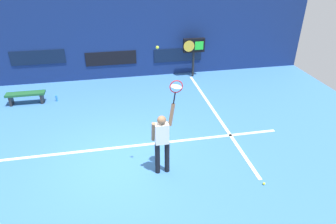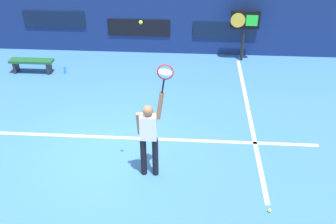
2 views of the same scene
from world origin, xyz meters
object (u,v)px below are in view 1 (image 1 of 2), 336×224
(tennis_ball, at_px, (157,47))
(court_bench, at_px, (26,95))
(tennis_racket, at_px, (176,88))
(water_bottle, at_px, (57,98))
(spare_ball, at_px, (264,184))
(scoreboard_clock, at_px, (194,47))
(tennis_player, at_px, (162,140))

(tennis_ball, distance_m, court_bench, 7.13)
(tennis_racket, height_order, court_bench, tennis_racket)
(court_bench, bearing_deg, tennis_racket, -45.86)
(water_bottle, bearing_deg, spare_ball, -45.56)
(water_bottle, height_order, spare_ball, water_bottle)
(tennis_ball, distance_m, scoreboard_clock, 7.13)
(tennis_player, relative_size, tennis_ball, 29.27)
(tennis_player, height_order, spare_ball, tennis_player)
(tennis_player, height_order, scoreboard_clock, tennis_player)
(tennis_racket, distance_m, spare_ball, 3.28)
(tennis_racket, bearing_deg, tennis_player, 179.28)
(tennis_racket, relative_size, court_bench, 0.44)
(tennis_player, distance_m, tennis_ball, 2.35)
(tennis_ball, relative_size, scoreboard_clock, 0.04)
(tennis_racket, xyz_separation_m, spare_ball, (2.07, -0.97, -2.36))
(water_bottle, xyz_separation_m, spare_ball, (5.69, -5.80, -0.09))
(scoreboard_clock, height_order, court_bench, scoreboard_clock)
(scoreboard_clock, xyz_separation_m, court_bench, (-6.87, -1.49, -1.02))
(tennis_ball, bearing_deg, court_bench, 131.41)
(tennis_racket, bearing_deg, court_bench, 134.14)
(tennis_player, height_order, tennis_ball, tennis_ball)
(court_bench, relative_size, spare_ball, 20.59)
(tennis_racket, distance_m, tennis_ball, 1.06)
(court_bench, bearing_deg, water_bottle, 0.00)
(tennis_racket, height_order, tennis_ball, tennis_ball)
(tennis_ball, xyz_separation_m, court_bench, (-4.27, 4.85, -3.03))
(tennis_player, bearing_deg, tennis_racket, -0.72)
(court_bench, bearing_deg, scoreboard_clock, 12.23)
(tennis_ball, bearing_deg, spare_ball, -21.08)
(spare_ball, bearing_deg, tennis_racket, 154.85)
(tennis_racket, relative_size, water_bottle, 2.59)
(court_bench, distance_m, water_bottle, 1.09)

